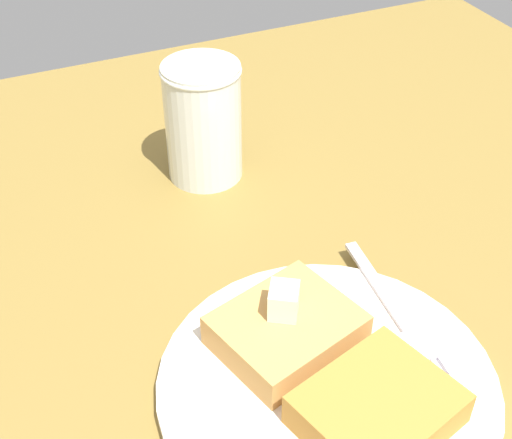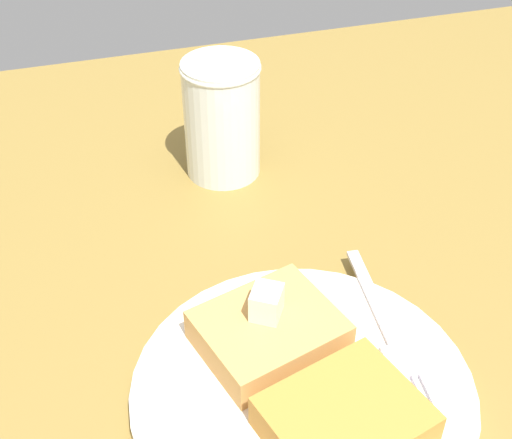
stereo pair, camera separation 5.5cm
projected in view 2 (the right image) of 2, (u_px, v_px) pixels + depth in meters
The scene contains 7 objects.
table_surface at pixel (272, 375), 50.22cm from camera, with size 102.88×102.88×2.08cm, color olive.
plate at pixel (303, 391), 47.14cm from camera, with size 22.78×22.78×1.08cm.
toast_slice_left at pixel (268, 332), 48.86cm from camera, with size 7.55×9.11×2.51cm, color tan.
toast_slice_middle at pixel (345, 421), 43.26cm from camera, with size 7.55×9.11×2.51cm, color #B87B30.
butter_pat_primary at pixel (264, 303), 47.78cm from camera, with size 2.18×1.96×2.18cm, color #EFEECA.
fork at pixel (390, 336), 50.03cm from camera, with size 16.06×2.96×0.36cm.
syrup_jar at pixel (222, 122), 64.90cm from camera, with size 7.17×7.17×11.16cm.
Camera 2 is at (30.65, -10.36, 41.00)cm, focal length 50.00 mm.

